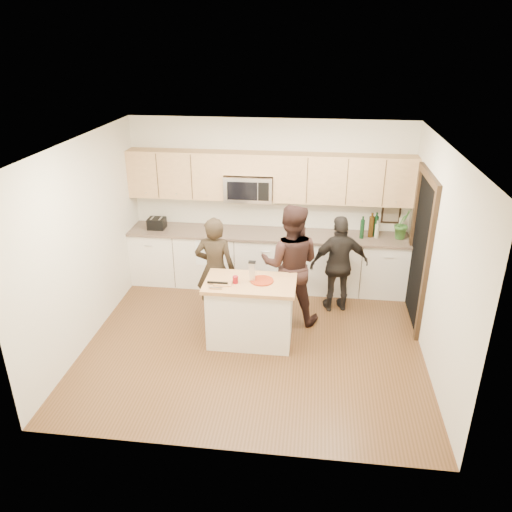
# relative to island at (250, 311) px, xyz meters

# --- Properties ---
(floor) EXTENTS (4.50, 4.50, 0.00)m
(floor) POSITION_rel_island_xyz_m (0.06, -0.01, -0.45)
(floor) COLOR brown
(floor) RESTS_ON ground
(room_shell) EXTENTS (4.52, 4.02, 2.71)m
(room_shell) POSITION_rel_island_xyz_m (0.06, -0.01, 1.28)
(room_shell) COLOR beige
(room_shell) RESTS_ON ground
(back_cabinetry) EXTENTS (4.50, 0.66, 0.94)m
(back_cabinetry) POSITION_rel_island_xyz_m (0.06, 1.68, 0.02)
(back_cabinetry) COLOR silver
(back_cabinetry) RESTS_ON ground
(upper_cabinetry) EXTENTS (4.50, 0.33, 0.75)m
(upper_cabinetry) POSITION_rel_island_xyz_m (0.09, 1.82, 1.39)
(upper_cabinetry) COLOR tan
(upper_cabinetry) RESTS_ON ground
(microwave) EXTENTS (0.76, 0.41, 0.40)m
(microwave) POSITION_rel_island_xyz_m (-0.25, 1.79, 1.20)
(microwave) COLOR silver
(microwave) RESTS_ON ground
(doorway) EXTENTS (0.06, 1.25, 2.20)m
(doorway) POSITION_rel_island_xyz_m (2.29, 0.89, 0.70)
(doorway) COLOR black
(doorway) RESTS_ON ground
(framed_picture) EXTENTS (0.30, 0.03, 0.38)m
(framed_picture) POSITION_rel_island_xyz_m (2.01, 1.97, 0.83)
(framed_picture) COLOR black
(framed_picture) RESTS_ON ground
(dish_towel) EXTENTS (0.34, 0.60, 0.48)m
(dish_towel) POSITION_rel_island_xyz_m (-0.89, 1.49, 0.35)
(dish_towel) COLOR white
(dish_towel) RESTS_ON ground
(island) EXTENTS (1.20, 0.70, 0.90)m
(island) POSITION_rel_island_xyz_m (0.00, 0.00, 0.00)
(island) COLOR silver
(island) RESTS_ON ground
(red_plate) EXTENTS (0.31, 0.31, 0.02)m
(red_plate) POSITION_rel_island_xyz_m (0.15, 0.04, 0.45)
(red_plate) COLOR maroon
(red_plate) RESTS_ON island
(box_grater) EXTENTS (0.09, 0.06, 0.27)m
(box_grater) POSITION_rel_island_xyz_m (0.02, 0.03, 0.60)
(box_grater) COLOR silver
(box_grater) RESTS_ON red_plate
(drink_glass) EXTENTS (0.07, 0.07, 0.10)m
(drink_glass) POSITION_rel_island_xyz_m (-0.19, -0.05, 0.49)
(drink_glass) COLOR maroon
(drink_glass) RESTS_ON island
(cutting_board) EXTENTS (0.23, 0.18, 0.02)m
(cutting_board) POSITION_rel_island_xyz_m (-0.34, -0.09, 0.45)
(cutting_board) COLOR #A86E46
(cutting_board) RESTS_ON island
(tongs) EXTENTS (0.27, 0.03, 0.02)m
(tongs) POSITION_rel_island_xyz_m (-0.41, -0.13, 0.47)
(tongs) COLOR black
(tongs) RESTS_ON cutting_board
(knife) EXTENTS (0.18, 0.02, 0.01)m
(knife) POSITION_rel_island_xyz_m (-0.41, -0.25, 0.47)
(knife) COLOR silver
(knife) RESTS_ON cutting_board
(toaster) EXTENTS (0.27, 0.24, 0.18)m
(toaster) POSITION_rel_island_xyz_m (-1.77, 1.66, 0.57)
(toaster) COLOR black
(toaster) RESTS_ON back_cabinetry
(bottle_cluster) EXTENTS (0.68, 0.26, 0.39)m
(bottle_cluster) POSITION_rel_island_xyz_m (1.78, 1.72, 0.67)
(bottle_cluster) COLOR black
(bottle_cluster) RESTS_ON back_cabinetry
(orchid) EXTENTS (0.34, 0.33, 0.48)m
(orchid) POSITION_rel_island_xyz_m (2.16, 1.71, 0.73)
(orchid) COLOR #356528
(orchid) RESTS_ON back_cabinetry
(woman_left) EXTENTS (0.58, 0.39, 1.57)m
(woman_left) POSITION_rel_island_xyz_m (-0.58, 0.55, 0.33)
(woman_left) COLOR black
(woman_left) RESTS_ON ground
(woman_center) EXTENTS (0.90, 0.71, 1.78)m
(woman_center) POSITION_rel_island_xyz_m (0.49, 0.63, 0.43)
(woman_center) COLOR black
(woman_center) RESTS_ON ground
(woman_right) EXTENTS (0.94, 0.57, 1.50)m
(woman_right) POSITION_rel_island_xyz_m (1.20, 1.02, 0.30)
(woman_right) COLOR black
(woman_right) RESTS_ON ground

